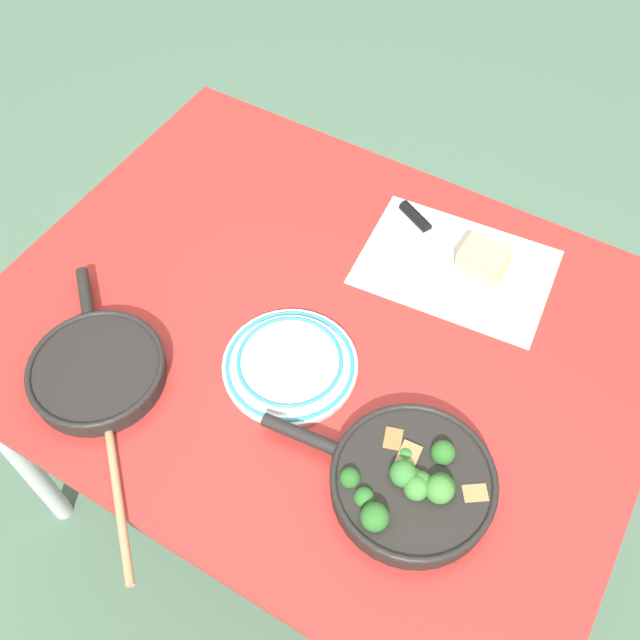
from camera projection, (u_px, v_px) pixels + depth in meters
name	position (u px, v px, depth m)	size (l,w,h in m)	color
ground_plane	(320.00, 483.00, 2.01)	(14.00, 14.00, 0.00)	#51755B
dining_table_red	(320.00, 349.00, 1.44)	(1.25, 0.98, 0.78)	#B72D28
skillet_broccoli	(411.00, 481.00, 1.16)	(0.41, 0.27, 0.08)	black
skillet_eggs	(97.00, 370.00, 1.29)	(0.31, 0.30, 0.04)	black
wooden_spoon	(110.00, 441.00, 1.23)	(0.32, 0.30, 0.02)	tan
parchment_sheet	(456.00, 267.00, 1.46)	(0.41, 0.31, 0.00)	beige
grater_knife	(431.00, 233.00, 1.50)	(0.26, 0.14, 0.02)	silver
cheese_block	(483.00, 260.00, 1.44)	(0.09, 0.07, 0.05)	#EFD67A
dinner_plate_stack	(288.00, 363.00, 1.31)	(0.25, 0.25, 0.03)	silver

